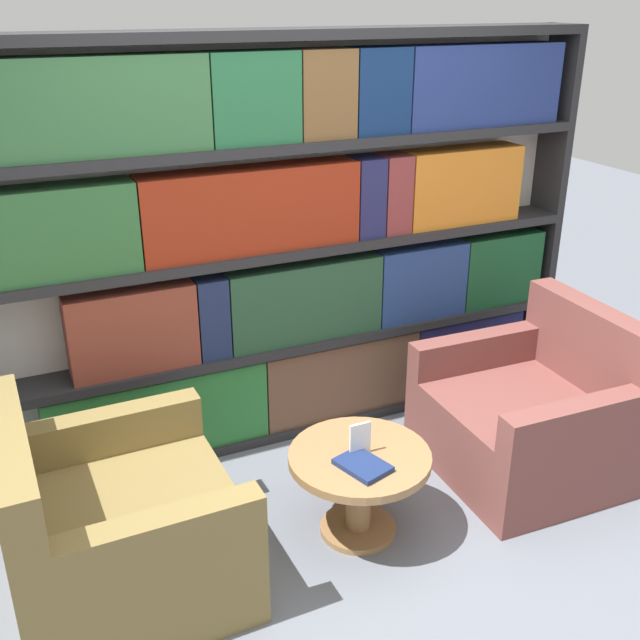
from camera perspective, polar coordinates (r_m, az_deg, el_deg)
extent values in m
plane|color=slate|center=(3.53, 5.64, -17.27)|extent=(14.00, 14.00, 0.00)
cube|color=silver|center=(4.07, -3.17, 5.99)|extent=(3.44, 0.05, 2.16)
cube|color=#262628|center=(4.83, 16.65, 7.86)|extent=(0.05, 0.30, 2.16)
cube|color=#262628|center=(4.40, -2.26, -7.68)|extent=(3.34, 0.30, 0.05)
cube|color=#262628|center=(4.15, -2.37, -1.60)|extent=(3.34, 0.30, 0.05)
cube|color=#262628|center=(3.95, -2.50, 5.50)|extent=(3.34, 0.30, 0.05)
cube|color=#262628|center=(3.82, -2.64, 13.22)|extent=(3.34, 0.30, 0.05)
cube|color=#262628|center=(3.77, -2.80, 20.94)|extent=(3.34, 0.30, 0.05)
cube|color=#2B7836|center=(4.06, -12.22, -6.99)|extent=(1.15, 0.20, 0.45)
cube|color=brown|center=(4.36, 1.45, -4.20)|extent=(0.95, 0.20, 0.45)
cube|color=#1F1F4E|center=(4.76, 10.75, -2.14)|extent=(0.74, 0.20, 0.45)
cube|color=brown|center=(3.82, -14.15, -0.67)|extent=(0.63, 0.20, 0.43)
cube|color=navy|center=(3.90, -8.38, 0.33)|extent=(0.16, 0.20, 0.43)
cube|color=#264E34|center=(4.06, -1.31, 1.54)|extent=(0.87, 0.20, 0.43)
cube|color=navy|center=(4.38, 7.43, 3.00)|extent=(0.56, 0.20, 0.43)
cube|color=#194E2A|center=(4.68, 13.24, 3.93)|extent=(0.54, 0.20, 0.43)
cube|color=#306635|center=(3.61, -20.05, 6.24)|extent=(0.79, 0.20, 0.42)
cube|color=maroon|center=(3.80, -5.33, 8.37)|extent=(1.13, 0.20, 0.42)
cube|color=#232350|center=(4.05, 3.47, 9.38)|extent=(0.15, 0.20, 0.42)
cube|color=brown|center=(4.13, 5.49, 9.59)|extent=(0.15, 0.20, 0.42)
cube|color=orange|center=(4.36, 10.59, 10.04)|extent=(0.71, 0.20, 0.42)
cube|color=#35683B|center=(3.52, -18.11, 15.15)|extent=(1.15, 0.20, 0.42)
cube|color=#25673E|center=(3.70, -5.24, 16.52)|extent=(0.44, 0.20, 0.42)
cube|color=brown|center=(3.84, 0.21, 16.86)|extent=(0.29, 0.20, 0.42)
cube|color=navy|center=(3.98, 4.36, 17.02)|extent=(0.30, 0.20, 0.42)
cube|color=navy|center=(4.31, 12.06, 17.10)|extent=(0.94, 0.20, 0.42)
cube|color=olive|center=(3.35, -14.43, -16.09)|extent=(0.91, 0.95, 0.41)
cube|color=olive|center=(3.08, -22.24, -11.31)|extent=(0.15, 0.94, 0.44)
cube|color=olive|center=(2.85, -11.84, -15.96)|extent=(0.76, 0.13, 0.19)
cube|color=olive|center=(3.52, -15.21, -8.04)|extent=(0.76, 0.13, 0.19)
cube|color=brown|center=(4.09, 15.27, -8.27)|extent=(0.93, 0.96, 0.41)
cube|color=brown|center=(4.12, 20.10, -1.96)|extent=(0.17, 0.94, 0.44)
cube|color=brown|center=(4.19, 11.62, -2.35)|extent=(0.76, 0.14, 0.19)
cube|color=brown|center=(3.63, 18.76, -7.45)|extent=(0.76, 0.14, 0.19)
cylinder|color=olive|center=(3.52, 2.97, -13.29)|extent=(0.12, 0.12, 0.38)
cylinder|color=olive|center=(3.63, 2.91, -15.53)|extent=(0.35, 0.35, 0.03)
cylinder|color=olive|center=(3.40, 3.04, -10.42)|extent=(0.64, 0.64, 0.04)
cube|color=black|center=(3.38, 3.05, -10.07)|extent=(0.06, 0.06, 0.01)
cube|color=white|center=(3.34, 3.08, -9.03)|extent=(0.10, 0.01, 0.16)
cube|color=navy|center=(3.29, 3.28, -10.99)|extent=(0.22, 0.26, 0.02)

